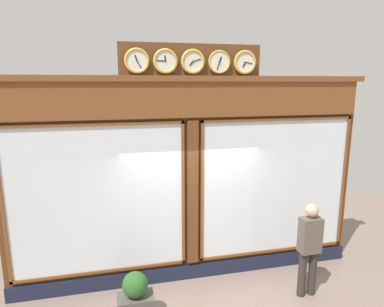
# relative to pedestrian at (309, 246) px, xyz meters

# --- Properties ---
(shop_facade) EXTENTS (6.66, 0.42, 4.32)m
(shop_facade) POSITION_rel_pedestrian_xyz_m (1.84, -1.12, 1.00)
(shop_facade) COLOR #5B3319
(shop_facade) RESTS_ON ground_plane
(pedestrian) EXTENTS (0.36, 0.22, 1.69)m
(pedestrian) POSITION_rel_pedestrian_xyz_m (0.00, 0.00, 0.00)
(pedestrian) COLOR #312A24
(pedestrian) RESTS_ON ground_plane
(planter_shrub) EXTENTS (0.39, 0.39, 0.39)m
(planter_shrub) POSITION_rel_pedestrian_xyz_m (2.97, 0.04, -0.27)
(planter_shrub) COLOR #285623
(planter_shrub) RESTS_ON planter_box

